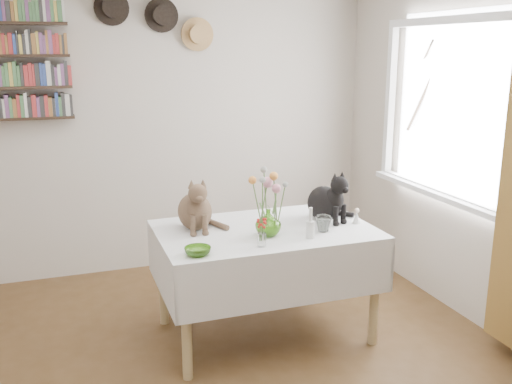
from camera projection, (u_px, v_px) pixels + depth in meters
name	position (u px, v px, depth m)	size (l,w,h in m)	color
room	(219.00, 188.00, 2.87)	(4.08, 4.58, 2.58)	brown
window	(445.00, 124.00, 4.20)	(0.12, 1.52, 1.32)	white
dining_table	(265.00, 255.00, 3.85)	(1.43, 0.92, 0.77)	white
tabby_cat	(195.00, 202.00, 3.76)	(0.25, 0.31, 0.37)	brown
black_cat	(324.00, 194.00, 3.96)	(0.24, 0.31, 0.37)	black
flower_vase	(268.00, 223.00, 3.64)	(0.17, 0.17, 0.17)	#84C743
green_bowl	(198.00, 251.00, 3.31)	(0.16, 0.16, 0.05)	#84C743
drinking_glass	(323.00, 224.00, 3.74)	(0.11, 0.11, 0.10)	white
candlestick	(310.00, 228.00, 3.60)	(0.06, 0.06, 0.20)	white
berry_jar	(262.00, 232.00, 3.44)	(0.05, 0.05, 0.21)	white
porcelain_figurine	(357.00, 217.00, 3.91)	(0.06, 0.06, 0.11)	white
flower_bouquet	(268.00, 184.00, 3.59)	(0.17, 0.13, 0.39)	#4C7233
bookshelf_unit	(2.00, 61.00, 4.35)	(1.00, 0.16, 0.91)	#312217
wall_hats	(158.00, 19.00, 4.69)	(0.98, 0.09, 0.48)	black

